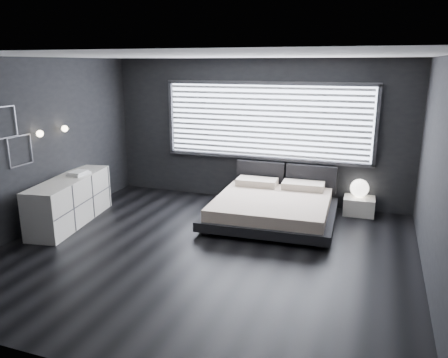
% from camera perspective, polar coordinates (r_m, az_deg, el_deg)
% --- Properties ---
extents(room, '(6.04, 6.00, 2.80)m').
position_cam_1_polar(room, '(6.13, -2.70, 2.60)').
color(room, black).
rests_on(room, ground).
extents(window, '(4.14, 0.09, 1.52)m').
position_cam_1_polar(window, '(8.56, 5.50, 7.49)').
color(window, white).
rests_on(window, ground).
extents(headboard, '(1.96, 0.16, 0.52)m').
position_cam_1_polar(headboard, '(8.61, 8.03, 0.39)').
color(headboard, black).
rests_on(headboard, ground).
extents(sconce_near, '(0.18, 0.11, 0.11)m').
position_cam_1_polar(sconce_near, '(7.69, -22.93, 5.48)').
color(sconce_near, silver).
rests_on(sconce_near, ground).
extents(sconce_far, '(0.18, 0.11, 0.11)m').
position_cam_1_polar(sconce_far, '(8.14, -20.10, 6.20)').
color(sconce_far, silver).
rests_on(sconce_far, ground).
extents(wall_art_upper, '(0.01, 0.48, 0.48)m').
position_cam_1_polar(wall_art_upper, '(7.30, -26.83, 6.59)').
color(wall_art_upper, '#47474C').
rests_on(wall_art_upper, ground).
extents(wall_art_lower, '(0.01, 0.48, 0.48)m').
position_cam_1_polar(wall_art_lower, '(7.54, -25.06, 3.38)').
color(wall_art_lower, '#47474C').
rests_on(wall_art_lower, ground).
extents(bed, '(2.26, 2.16, 0.56)m').
position_cam_1_polar(bed, '(7.71, 6.31, -3.68)').
color(bed, black).
rests_on(bed, ground).
extents(nightstand, '(0.56, 0.47, 0.32)m').
position_cam_1_polar(nightstand, '(8.43, 17.21, -3.37)').
color(nightstand, silver).
rests_on(nightstand, ground).
extents(orb_lamp, '(0.33, 0.33, 0.33)m').
position_cam_1_polar(orb_lamp, '(8.38, 17.28, -1.14)').
color(orb_lamp, white).
rests_on(orb_lamp, nightstand).
extents(dresser, '(0.89, 2.07, 0.80)m').
position_cam_1_polar(dresser, '(8.02, -19.40, -2.67)').
color(dresser, silver).
rests_on(dresser, ground).
extents(book_stack, '(0.29, 0.37, 0.07)m').
position_cam_1_polar(book_stack, '(8.07, -18.46, 0.73)').
color(book_stack, white).
rests_on(book_stack, dresser).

